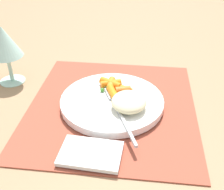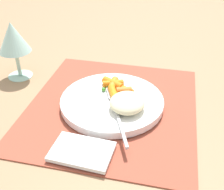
{
  "view_description": "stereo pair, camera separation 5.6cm",
  "coord_description": "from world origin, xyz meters",
  "px_view_note": "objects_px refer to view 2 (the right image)",
  "views": [
    {
      "loc": [
        -0.53,
        -0.06,
        0.39
      ],
      "look_at": [
        0.0,
        0.0,
        0.03
      ],
      "focal_mm": 45.84,
      "sensor_mm": 36.0,
      "label": 1
    },
    {
      "loc": [
        -0.52,
        -0.12,
        0.39
      ],
      "look_at": [
        0.0,
        0.0,
        0.03
      ],
      "focal_mm": 45.84,
      "sensor_mm": 36.0,
      "label": 2
    }
  ],
  "objects_px": {
    "fork": "(115,108)",
    "wine_glass": "(13,39)",
    "plate": "(112,102)",
    "rice_mound": "(127,103)",
    "carrot_portion": "(116,87)",
    "napkin": "(82,151)"
  },
  "relations": [
    {
      "from": "plate",
      "to": "rice_mound",
      "type": "height_order",
      "value": "rice_mound"
    },
    {
      "from": "rice_mound",
      "to": "napkin",
      "type": "bearing_deg",
      "value": 155.68
    },
    {
      "from": "plate",
      "to": "rice_mound",
      "type": "distance_m",
      "value": 0.05
    },
    {
      "from": "carrot_portion",
      "to": "napkin",
      "type": "bearing_deg",
      "value": 173.71
    },
    {
      "from": "plate",
      "to": "wine_glass",
      "type": "distance_m",
      "value": 0.3
    },
    {
      "from": "plate",
      "to": "wine_glass",
      "type": "height_order",
      "value": "wine_glass"
    },
    {
      "from": "plate",
      "to": "rice_mound",
      "type": "relative_size",
      "value": 2.88
    },
    {
      "from": "plate",
      "to": "wine_glass",
      "type": "bearing_deg",
      "value": 73.1
    },
    {
      "from": "carrot_portion",
      "to": "wine_glass",
      "type": "height_order",
      "value": "wine_glass"
    },
    {
      "from": "rice_mound",
      "to": "carrot_portion",
      "type": "relative_size",
      "value": 0.96
    },
    {
      "from": "rice_mound",
      "to": "fork",
      "type": "xyz_separation_m",
      "value": [
        -0.01,
        0.02,
        -0.01
      ]
    },
    {
      "from": "rice_mound",
      "to": "carrot_portion",
      "type": "height_order",
      "value": "rice_mound"
    },
    {
      "from": "rice_mound",
      "to": "plate",
      "type": "bearing_deg",
      "value": 53.91
    },
    {
      "from": "fork",
      "to": "wine_glass",
      "type": "height_order",
      "value": "wine_glass"
    },
    {
      "from": "wine_glass",
      "to": "napkin",
      "type": "relative_size",
      "value": 1.34
    },
    {
      "from": "carrot_portion",
      "to": "wine_glass",
      "type": "distance_m",
      "value": 0.29
    },
    {
      "from": "rice_mound",
      "to": "wine_glass",
      "type": "distance_m",
      "value": 0.34
    },
    {
      "from": "fork",
      "to": "wine_glass",
      "type": "distance_m",
      "value": 0.32
    },
    {
      "from": "plate",
      "to": "wine_glass",
      "type": "relative_size",
      "value": 1.55
    },
    {
      "from": "wine_glass",
      "to": "napkin",
      "type": "bearing_deg",
      "value": -134.06
    },
    {
      "from": "rice_mound",
      "to": "wine_glass",
      "type": "height_order",
      "value": "wine_glass"
    },
    {
      "from": "plate",
      "to": "fork",
      "type": "xyz_separation_m",
      "value": [
        -0.04,
        -0.02,
        0.01
      ]
    }
  ]
}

